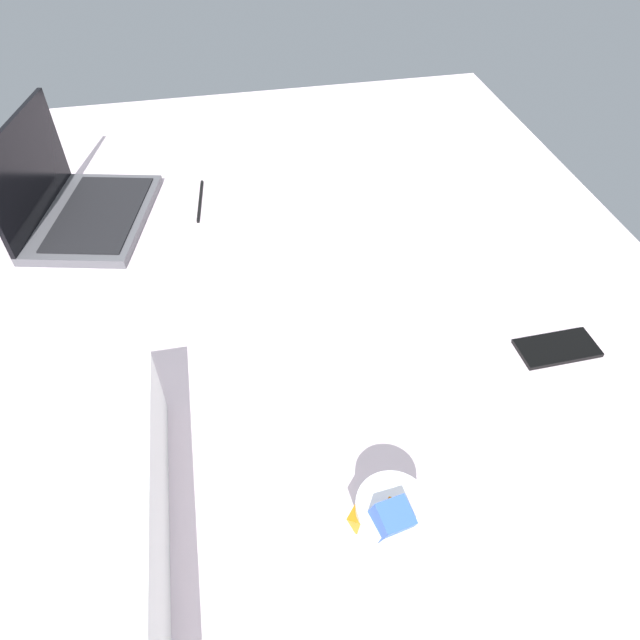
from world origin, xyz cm
name	(u,v)px	position (x,y,z in cm)	size (l,w,h in cm)	color
bed_mattress	(318,308)	(0.00, 0.00, 9.00)	(180.00, 140.00, 18.00)	silver
laptop	(76,204)	(29.19, 48.12, 22.41)	(37.41, 29.99, 23.00)	#4C4C51
snack_cup	(388,524)	(-55.58, 1.98, 23.84)	(9.00, 10.20, 13.84)	silver
cell_phone	(557,348)	(-27.98, -37.36, 18.40)	(6.80, 14.00, 0.80)	black
pillow	(3,574)	(-52.77, 48.00, 24.50)	(52.00, 36.00, 13.00)	white
charger_cable	(200,201)	(31.53, 21.67, 18.30)	(17.00, 0.60, 0.60)	black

